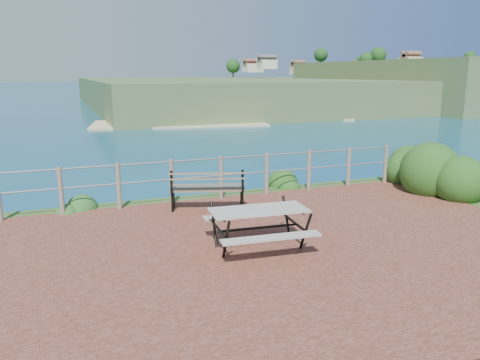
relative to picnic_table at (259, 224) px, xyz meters
name	(u,v)px	position (x,y,z in m)	size (l,w,h in m)	color
ground	(286,249)	(0.44, -0.17, -0.43)	(10.00, 7.00, 0.12)	brown
ocean	(64,80)	(0.44, 199.83, -0.43)	(1200.00, 1200.00, 0.00)	#156D7F
safety_railing	(221,175)	(0.44, 3.18, 0.14)	(9.40, 0.10, 1.00)	#6B5B4C
distant_bay	(404,81)	(173.51, 202.44, -1.96)	(290.00, 232.36, 24.00)	#335128
picnic_table	(259,224)	(0.00, 0.00, 0.00)	(1.64, 1.38, 0.67)	gray
park_bench	(207,183)	(-0.11, 2.48, 0.16)	(1.63, 0.86, 0.89)	brown
shrub_right_front	(444,195)	(5.57, 1.63, -0.43)	(1.45, 1.45, 2.05)	#1C4816
shrub_right_edge	(401,180)	(5.67, 3.26, -0.43)	(1.16, 1.16, 1.65)	#1C4816
shrub_lip_west	(74,211)	(-2.80, 3.44, -0.43)	(0.77, 0.77, 0.52)	#1F4B1C
shrub_lip_east	(293,185)	(2.64, 3.81, -0.43)	(0.85, 0.85, 0.62)	#1C4816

